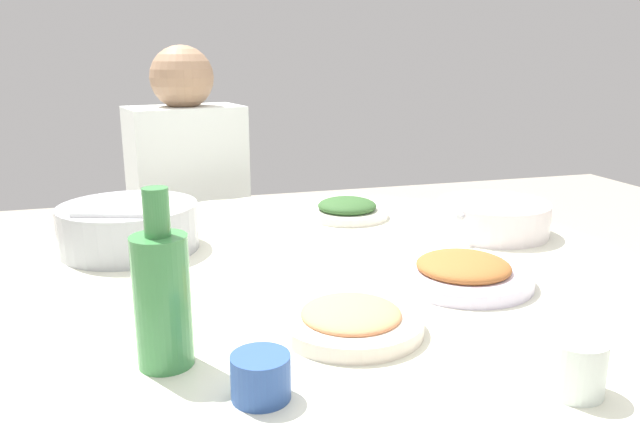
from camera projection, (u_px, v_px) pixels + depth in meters
The scene contains 11 objects.
round_dining_table at pixel (321, 320), 1.19m from camera, with size 1.29×1.29×0.77m.
rice_bowl at pixel (129, 226), 1.27m from camera, with size 0.28×0.28×0.11m.
soup_bowl at pixel (493, 219), 1.39m from camera, with size 0.25×0.25×0.07m.
dish_shrimp at pixel (351, 319), 0.90m from camera, with size 0.22×0.22×0.04m.
dish_greens at pixel (347, 209), 1.53m from camera, with size 0.20×0.20×0.05m.
dish_stirfry at pixel (463, 272), 1.09m from camera, with size 0.25×0.25×0.05m.
green_bottle at pixel (162, 296), 0.78m from camera, with size 0.07×0.07×0.24m.
tea_cup_near at pixel (575, 366), 0.73m from camera, with size 0.07×0.07×0.07m, color white.
tea_cup_far at pixel (261, 377), 0.72m from camera, with size 0.07×0.07×0.06m, color #2D4F97.
stool_for_diner_left at pixel (197, 347), 2.05m from camera, with size 0.31×0.31×0.44m, color brown.
diner_left at pixel (188, 191), 1.92m from camera, with size 0.40×0.38×0.76m.
Camera 1 is at (1.05, -0.31, 1.17)m, focal length 34.33 mm.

